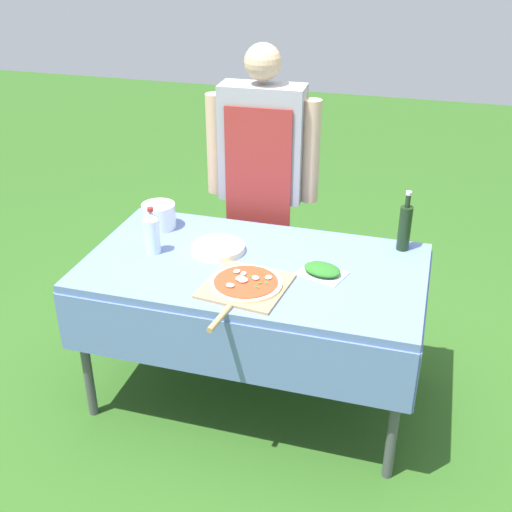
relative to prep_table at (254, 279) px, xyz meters
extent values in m
plane|color=#2D5B1E|center=(0.00, 0.00, -0.65)|extent=(12.00, 12.00, 0.00)
cube|color=#607AB7|center=(0.00, 0.00, 0.06)|extent=(1.49, 0.83, 0.04)
cube|color=#607AB7|center=(0.00, -0.42, -0.10)|extent=(1.49, 0.01, 0.28)
cube|color=#607AB7|center=(0.00, 0.42, -0.10)|extent=(1.49, 0.01, 0.28)
cube|color=#607AB7|center=(-0.75, 0.00, -0.10)|extent=(0.01, 0.83, 0.28)
cube|color=#607AB7|center=(0.75, 0.00, -0.10)|extent=(0.01, 0.83, 0.28)
cylinder|color=#4C4C51|center=(-0.69, -0.35, -0.30)|extent=(0.04, 0.04, 0.69)
cylinder|color=#4C4C51|center=(0.69, -0.35, -0.30)|extent=(0.04, 0.04, 0.69)
cylinder|color=#4C4C51|center=(-0.69, 0.35, -0.30)|extent=(0.04, 0.04, 0.69)
cylinder|color=#4C4C51|center=(0.69, 0.35, -0.30)|extent=(0.04, 0.04, 0.69)
cylinder|color=#333D56|center=(-0.06, 0.62, -0.26)|extent=(0.11, 0.11, 0.78)
cylinder|color=#333D56|center=(-0.21, 0.62, -0.26)|extent=(0.11, 0.11, 0.78)
cube|color=#99999E|center=(-0.14, 0.62, 0.42)|extent=(0.43, 0.20, 0.58)
cube|color=#9E2D28|center=(-0.13, 0.52, 0.20)|extent=(0.34, 0.02, 0.84)
cylinder|color=tan|center=(0.11, 0.63, 0.39)|extent=(0.09, 0.09, 0.52)
cylinder|color=tan|center=(-0.38, 0.61, 0.39)|extent=(0.09, 0.09, 0.52)
sphere|color=tan|center=(-0.14, 0.62, 0.82)|extent=(0.18, 0.18, 0.18)
cube|color=tan|center=(0.03, -0.20, 0.08)|extent=(0.36, 0.36, 0.01)
cylinder|color=tan|center=(0.00, -0.45, 0.08)|extent=(0.04, 0.19, 0.02)
cylinder|color=beige|center=(0.03, -0.20, 0.09)|extent=(0.30, 0.30, 0.01)
cylinder|color=#D14223|center=(0.03, -0.20, 0.10)|extent=(0.26, 0.26, 0.00)
ellipsoid|color=white|center=(0.00, -0.15, 0.11)|extent=(0.03, 0.03, 0.01)
ellipsoid|color=white|center=(0.00, -0.20, 0.11)|extent=(0.05, 0.05, 0.01)
ellipsoid|color=white|center=(-0.02, -0.26, 0.11)|extent=(0.04, 0.04, 0.01)
ellipsoid|color=white|center=(0.06, -0.17, 0.11)|extent=(0.04, 0.04, 0.01)
ellipsoid|color=white|center=(-0.03, -0.14, 0.11)|extent=(0.04, 0.04, 0.01)
ellipsoid|color=white|center=(0.02, -0.21, 0.11)|extent=(0.05, 0.05, 0.01)
ellipsoid|color=white|center=(0.11, -0.15, 0.11)|extent=(0.03, 0.04, 0.01)
ellipsoid|color=#286B23|center=(0.11, -0.20, 0.11)|extent=(0.02, 0.03, 0.00)
ellipsoid|color=#286B23|center=(0.08, -0.24, 0.11)|extent=(0.03, 0.02, 0.00)
ellipsoid|color=#286B23|center=(0.09, -0.20, 0.11)|extent=(0.03, 0.02, 0.00)
ellipsoid|color=#286B23|center=(0.04, -0.16, 0.11)|extent=(0.04, 0.02, 0.00)
cylinder|color=black|center=(0.62, 0.33, 0.18)|extent=(0.06, 0.06, 0.21)
cylinder|color=black|center=(0.62, 0.33, 0.32)|extent=(0.02, 0.02, 0.06)
cylinder|color=silver|center=(0.62, 0.33, 0.35)|extent=(0.03, 0.03, 0.02)
cylinder|color=silver|center=(-0.47, -0.02, 0.16)|extent=(0.07, 0.07, 0.16)
cone|color=silver|center=(-0.47, -0.02, 0.26)|extent=(0.07, 0.07, 0.04)
cylinder|color=#B22823|center=(-0.47, -0.02, 0.29)|extent=(0.03, 0.03, 0.02)
cube|color=silver|center=(0.31, -0.01, 0.08)|extent=(0.23, 0.19, 0.01)
ellipsoid|color=#286B23|center=(0.31, -0.01, 0.10)|extent=(0.19, 0.16, 0.04)
cylinder|color=silver|center=(-0.55, 0.23, 0.14)|extent=(0.16, 0.16, 0.12)
cylinder|color=beige|center=(-0.19, 0.07, 0.08)|extent=(0.25, 0.25, 0.00)
cylinder|color=beige|center=(-0.19, 0.07, 0.08)|extent=(0.25, 0.25, 0.00)
cylinder|color=beige|center=(-0.19, 0.07, 0.09)|extent=(0.25, 0.25, 0.00)
cylinder|color=beige|center=(-0.19, 0.07, 0.09)|extent=(0.24, 0.24, 0.00)
cylinder|color=beige|center=(-0.19, 0.07, 0.10)|extent=(0.24, 0.24, 0.00)
cylinder|color=beige|center=(-0.19, 0.07, 0.10)|extent=(0.24, 0.24, 0.00)
camera|label=1|loc=(0.70, -2.37, 1.44)|focal=45.00mm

